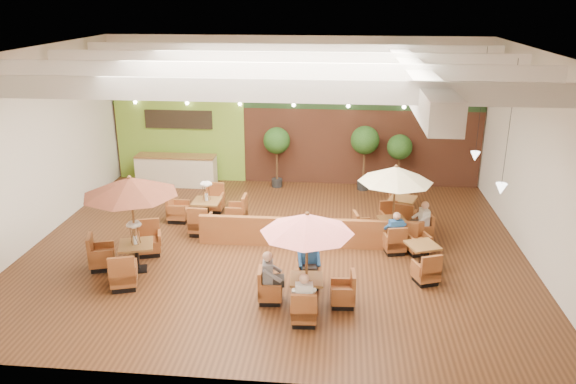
# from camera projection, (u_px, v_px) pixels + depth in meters

# --- Properties ---
(room) EXTENTS (14.04, 14.00, 5.52)m
(room) POSITION_uv_depth(u_px,v_px,m) (289.00, 114.00, 16.16)
(room) COLOR #381E0F
(room) RESTS_ON ground
(service_counter) EXTENTS (3.00, 0.75, 1.18)m
(service_counter) POSITION_uv_depth(u_px,v_px,m) (176.00, 170.00, 21.24)
(service_counter) COLOR beige
(service_counter) RESTS_ON ground
(booth_divider) EXTENTS (6.26, 0.26, 0.87)m
(booth_divider) POSITION_uv_depth(u_px,v_px,m) (307.00, 233.00, 16.09)
(booth_divider) COLOR brown
(booth_divider) RESTS_ON ground
(table_0) EXTENTS (2.57, 2.71, 2.63)m
(table_0) POSITION_uv_depth(u_px,v_px,m) (129.00, 204.00, 14.23)
(table_0) COLOR brown
(table_0) RESTS_ON ground
(table_1) EXTENTS (2.29, 2.29, 2.34)m
(table_1) POSITION_uv_depth(u_px,v_px,m) (307.00, 241.00, 12.70)
(table_1) COLOR brown
(table_1) RESTS_ON ground
(table_2) EXTENTS (2.37, 2.37, 2.34)m
(table_2) POSITION_uv_depth(u_px,v_px,m) (395.00, 189.00, 16.10)
(table_2) COLOR brown
(table_2) RESTS_ON ground
(table_3) EXTENTS (2.51, 2.51, 1.53)m
(table_3) POSITION_uv_depth(u_px,v_px,m) (207.00, 210.00, 17.80)
(table_3) COLOR brown
(table_3) RESTS_ON ground
(table_4) EXTENTS (0.99, 2.43, 0.85)m
(table_4) POSITION_uv_depth(u_px,v_px,m) (422.00, 256.00, 14.88)
(table_4) COLOR brown
(table_4) RESTS_ON ground
(table_5) EXTENTS (1.01, 2.53, 0.90)m
(table_5) POSITION_uv_depth(u_px,v_px,m) (402.00, 208.00, 18.15)
(table_5) COLOR brown
(table_5) RESTS_ON ground
(topiary_0) EXTENTS (0.98, 0.98, 2.29)m
(topiary_0) POSITION_uv_depth(u_px,v_px,m) (277.00, 143.00, 20.71)
(topiary_0) COLOR black
(topiary_0) RESTS_ON ground
(topiary_1) EXTENTS (1.04, 1.04, 2.41)m
(topiary_1) POSITION_uv_depth(u_px,v_px,m) (365.00, 143.00, 20.38)
(topiary_1) COLOR black
(topiary_1) RESTS_ON ground
(topiary_2) EXTENTS (0.91, 0.91, 2.12)m
(topiary_2) POSITION_uv_depth(u_px,v_px,m) (400.00, 149.00, 20.34)
(topiary_2) COLOR black
(topiary_2) RESTS_ON ground
(diner_0) EXTENTS (0.40, 0.33, 0.79)m
(diner_0) POSITION_uv_depth(u_px,v_px,m) (304.00, 293.00, 12.19)
(diner_0) COLOR silver
(diner_0) RESTS_ON ground
(diner_1) EXTENTS (0.42, 0.36, 0.80)m
(diner_1) POSITION_uv_depth(u_px,v_px,m) (309.00, 259.00, 13.79)
(diner_1) COLOR #255AA3
(diner_1) RESTS_ON ground
(diner_2) EXTENTS (0.36, 0.43, 0.85)m
(diner_2) POSITION_uv_depth(u_px,v_px,m) (270.00, 272.00, 13.06)
(diner_2) COLOR slate
(diner_2) RESTS_ON ground
(diner_3) EXTENTS (0.42, 0.38, 0.78)m
(diner_3) POSITION_uv_depth(u_px,v_px,m) (395.00, 228.00, 15.59)
(diner_3) COLOR #255AA3
(diner_3) RESTS_ON ground
(diner_4) EXTENTS (0.36, 0.42, 0.80)m
(diner_4) POSITION_uv_depth(u_px,v_px,m) (423.00, 218.00, 16.31)
(diner_4) COLOR silver
(diner_4) RESTS_ON ground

